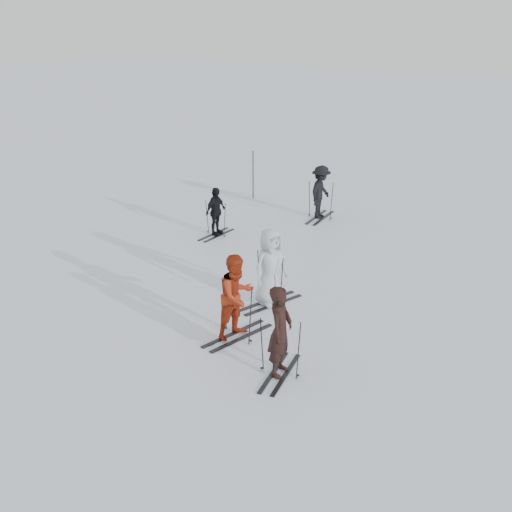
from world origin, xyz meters
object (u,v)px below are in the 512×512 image
(skier_red, at_px, (237,297))
(piste_marker, at_px, (253,175))
(skier_uphill_far, at_px, (321,193))
(skier_grey, at_px, (270,268))
(skier_uphill_left, at_px, (216,212))
(skier_near_dark, at_px, (280,332))

(skier_red, relative_size, piste_marker, 1.04)
(skier_red, height_order, skier_uphill_far, skier_red)
(skier_red, distance_m, skier_grey, 1.83)
(skier_uphill_left, bearing_deg, piste_marker, 18.97)
(skier_near_dark, height_order, piste_marker, skier_near_dark)
(skier_red, bearing_deg, skier_uphill_far, 28.47)
(skier_grey, xyz_separation_m, piste_marker, (-5.23, 7.60, -0.04))
(skier_grey, relative_size, piste_marker, 1.05)
(skier_uphill_left, distance_m, skier_uphill_far, 3.90)
(skier_uphill_left, xyz_separation_m, piste_marker, (-1.21, 4.17, 0.15))
(skier_grey, bearing_deg, skier_uphill_far, 35.21)
(skier_red, xyz_separation_m, skier_uphill_left, (-4.25, 5.25, -0.18))
(skier_grey, height_order, skier_uphill_left, skier_grey)
(skier_near_dark, distance_m, skier_uphill_left, 8.44)
(skier_near_dark, bearing_deg, skier_uphill_far, 11.16)
(skier_uphill_left, bearing_deg, skier_near_dark, -133.66)
(skier_red, relative_size, skier_uphill_far, 1.05)
(skier_red, distance_m, skier_uphill_far, 8.87)
(skier_red, relative_size, skier_grey, 1.00)
(skier_uphill_far, bearing_deg, skier_red, -169.96)
(skier_near_dark, relative_size, skier_uphill_far, 1.03)
(skier_red, xyz_separation_m, skier_grey, (-0.24, 1.82, 0.00))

